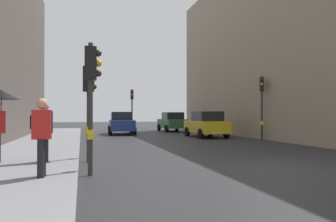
{
  "coord_description": "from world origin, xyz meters",
  "views": [
    {
      "loc": [
        -5.44,
        -8.47,
        1.57
      ],
      "look_at": [
        -0.93,
        8.49,
        1.75
      ],
      "focal_mm": 34.8,
      "sensor_mm": 36.0,
      "label": 1
    }
  ],
  "objects": [
    {
      "name": "car_blue_van",
      "position": [
        -2.38,
        17.39,
        0.88
      ],
      "size": [
        2.19,
        4.29,
        1.76
      ],
      "color": "navy",
      "rests_on": "ground"
    },
    {
      "name": "pedestrian_in_red_jacket",
      "position": [
        -6.31,
        -0.66,
        1.13
      ],
      "size": [
        0.41,
        0.36,
        1.77
      ],
      "color": "black",
      "rests_on": "sidewalk_kerb"
    },
    {
      "name": "pedestrian_with_grey_backpack",
      "position": [
        -6.54,
        1.83,
        1.16
      ],
      "size": [
        0.65,
        0.44,
        1.77
      ],
      "color": "black",
      "rests_on": "sidewalk_kerb"
    },
    {
      "name": "car_yellow_taxi",
      "position": [
        2.87,
        12.52,
        0.88
      ],
      "size": [
        2.06,
        4.22,
        1.76
      ],
      "color": "yellow",
      "rests_on": "ground"
    },
    {
      "name": "traffic_light_far_median",
      "position": [
        -0.91,
        21.56,
        2.7
      ],
      "size": [
        0.25,
        0.43,
        3.91
      ],
      "color": "#2D2D2D",
      "rests_on": "ground"
    },
    {
      "name": "traffic_light_near_right",
      "position": [
        -5.2,
        2.53,
        2.25
      ],
      "size": [
        0.45,
        0.35,
        3.26
      ],
      "color": "#2D2D2D",
      "rests_on": "ground"
    },
    {
      "name": "traffic_light_mid_street",
      "position": [
        5.21,
        9.25,
        2.71
      ],
      "size": [
        0.36,
        0.45,
        3.93
      ],
      "color": "#2D2D2D",
      "rests_on": "ground"
    },
    {
      "name": "traffic_light_near_left",
      "position": [
        -5.19,
        0.1,
        2.35
      ],
      "size": [
        0.43,
        0.25,
        3.41
      ],
      "color": "#2D2D2D",
      "rests_on": "ground"
    },
    {
      "name": "pedestrian_with_umbrella",
      "position": [
        -7.77,
        2.11,
        1.84
      ],
      "size": [
        1.0,
        1.0,
        2.14
      ],
      "color": "black",
      "rests_on": "sidewalk_kerb"
    },
    {
      "name": "sidewalk_kerb",
      "position": [
        -7.24,
        6.0,
        0.08
      ],
      "size": [
        3.44,
        40.0,
        0.16
      ],
      "primitive_type": "cube",
      "color": "gray",
      "rests_on": "ground"
    },
    {
      "name": "ground_plane",
      "position": [
        0.0,
        0.0,
        0.0
      ],
      "size": [
        120.0,
        120.0,
        0.0
      ],
      "primitive_type": "plane",
      "color": "#28282B"
    },
    {
      "name": "building_facade_right",
      "position": [
        11.52,
        10.72,
        6.37
      ],
      "size": [
        12.0,
        28.4,
        12.74
      ],
      "primitive_type": "cube",
      "color": "gray",
      "rests_on": "ground"
    },
    {
      "name": "car_green_estate",
      "position": [
        2.71,
        20.7,
        0.88
      ],
      "size": [
        2.07,
        4.23,
        1.76
      ],
      "color": "#2D6038",
      "rests_on": "ground"
    }
  ]
}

